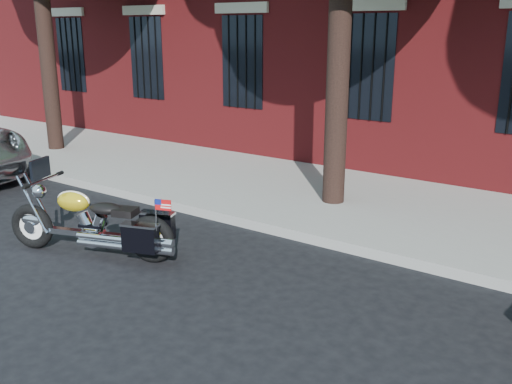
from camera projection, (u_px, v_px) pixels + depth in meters
The scene contains 4 objects.
ground at pixel (195, 257), 7.58m from camera, with size 120.00×120.00×0.00m, color black.
curb at pixel (256, 224), 8.64m from camera, with size 40.00×0.16×0.15m, color gray.
sidewalk at pixel (317, 195), 10.10m from camera, with size 40.00×3.60×0.15m, color gray.
motorcycle at pixel (98, 226), 7.49m from camera, with size 2.51×1.23×1.28m.
Camera 1 is at (4.75, -5.25, 2.94)m, focal length 40.00 mm.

